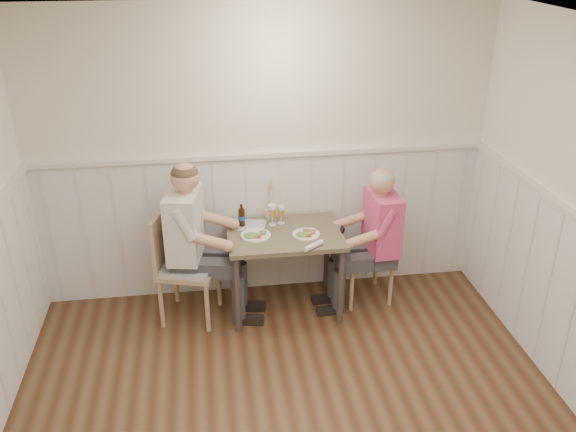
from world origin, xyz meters
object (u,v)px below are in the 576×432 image
object	(u,v)px
chair_left	(181,262)
beer_bottle	(242,216)
grass_vase	(268,200)
man_in_pink	(376,249)
chair_right	(372,249)
diner_cream	(192,255)
dining_table	(285,243)

from	to	relation	value
chair_left	beer_bottle	bearing A→B (deg)	18.13
grass_vase	man_in_pink	bearing A→B (deg)	-20.81
chair_right	man_in_pink	xyz separation A→B (m)	(0.00, -0.11, 0.06)
diner_cream	beer_bottle	xyz separation A→B (m)	(0.44, 0.19, 0.23)
beer_bottle	man_in_pink	bearing A→B (deg)	-10.78
man_in_pink	grass_vase	world-z (taller)	man_in_pink
dining_table	chair_left	distance (m)	0.89
chair_right	man_in_pink	bearing A→B (deg)	-88.24
dining_table	chair_right	distance (m)	0.82
dining_table	chair_left	world-z (taller)	chair_left
chair_left	grass_vase	bearing A→B (deg)	21.21
chair_left	grass_vase	distance (m)	0.92
dining_table	chair_left	xyz separation A→B (m)	(-0.88, 0.00, -0.12)
man_in_pink	diner_cream	xyz separation A→B (m)	(-1.59, 0.03, 0.06)
chair_right	beer_bottle	world-z (taller)	beer_bottle
chair_left	dining_table	bearing A→B (deg)	-0.14
chair_left	chair_right	bearing A→B (deg)	2.33
chair_right	dining_table	bearing A→B (deg)	-174.94
chair_right	man_in_pink	world-z (taller)	man_in_pink
chair_right	chair_left	distance (m)	1.68
dining_table	grass_vase	xyz separation A→B (m)	(-0.11, 0.30, 0.27)
diner_cream	grass_vase	size ratio (longest dim) A/B	3.72
chair_right	diner_cream	world-z (taller)	diner_cream
dining_table	beer_bottle	xyz separation A→B (m)	(-0.35, 0.18, 0.19)
man_in_pink	beer_bottle	bearing A→B (deg)	169.22
chair_right	diner_cream	size ratio (longest dim) A/B	0.63
beer_bottle	grass_vase	distance (m)	0.29
chair_right	diner_cream	distance (m)	1.59
chair_left	man_in_pink	xyz separation A→B (m)	(1.69, -0.04, 0.02)
chair_left	grass_vase	xyz separation A→B (m)	(0.78, 0.30, 0.39)
beer_bottle	grass_vase	bearing A→B (deg)	27.55
man_in_pink	beer_bottle	world-z (taller)	man_in_pink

